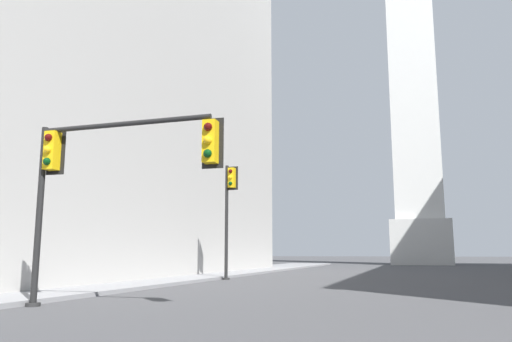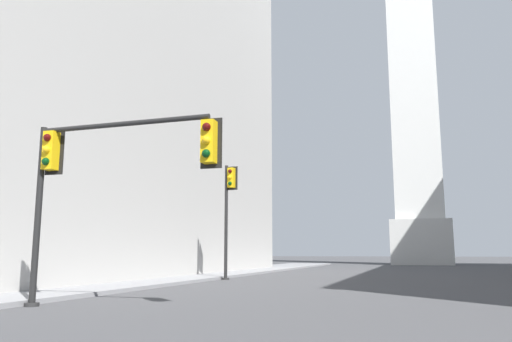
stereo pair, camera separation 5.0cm
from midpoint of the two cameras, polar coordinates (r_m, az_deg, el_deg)
The scene contains 5 objects.
sidewalk_left at distance 27.51m, azimuth -10.21°, elevation -12.02°, with size 5.00×75.96×0.15m, color gray.
building_left at distance 38.46m, azimuth -25.03°, elevation 12.45°, with size 24.53×38.54×30.25m.
obelisk at distance 72.56m, azimuth 16.99°, elevation 17.80°, with size 7.05×7.05×70.74m.
traffic_light_near_left at distance 14.23m, azimuth -17.43°, elevation 0.76°, with size 5.64×0.51×5.00m.
traffic_light_mid_left at distance 27.61m, azimuth -3.17°, elevation -3.76°, with size 0.79×0.51×6.26m.
Camera 1 is at (-0.46, -1.54, 1.44)m, focal length 35.00 mm.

